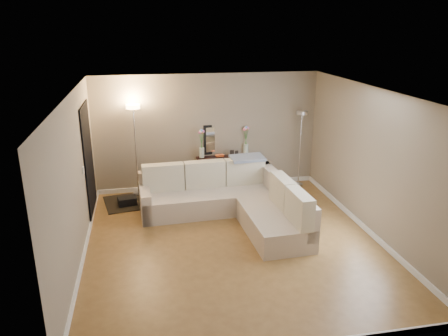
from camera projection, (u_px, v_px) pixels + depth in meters
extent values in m
cube|color=olive|center=(233.00, 242.00, 7.60)|extent=(5.00, 5.50, 0.01)
cube|color=white|center=(234.00, 92.00, 6.77)|extent=(5.00, 5.50, 0.01)
cube|color=gray|center=(208.00, 132.00, 9.76)|extent=(5.00, 0.02, 2.60)
cube|color=gray|center=(287.00, 255.00, 4.62)|extent=(5.00, 0.02, 2.60)
cube|color=gray|center=(74.00, 182.00, 6.74)|extent=(0.02, 5.50, 2.60)
cube|color=gray|center=(373.00, 163.00, 7.64)|extent=(0.02, 5.50, 2.60)
cube|color=white|center=(208.00, 185.00, 10.13)|extent=(5.00, 0.03, 0.10)
cube|color=white|center=(84.00, 253.00, 7.14)|extent=(0.03, 5.50, 0.10)
cube|color=white|center=(365.00, 227.00, 8.03)|extent=(0.03, 5.50, 0.10)
cube|color=black|center=(89.00, 161.00, 8.39)|extent=(0.02, 1.20, 2.20)
cube|color=white|center=(83.00, 170.00, 7.57)|extent=(0.02, 0.08, 0.12)
cube|color=beige|center=(210.00, 201.00, 8.82)|extent=(2.79, 1.08, 0.42)
cube|color=beige|center=(206.00, 181.00, 9.07)|extent=(2.76, 0.34, 0.59)
cube|color=beige|center=(145.00, 203.00, 8.51)|extent=(0.23, 0.96, 0.59)
cube|color=beige|center=(274.00, 224.00, 7.80)|extent=(1.03, 1.73, 0.42)
cube|color=beige|center=(285.00, 197.00, 8.23)|extent=(0.33, 2.65, 0.59)
cube|color=beige|center=(163.00, 177.00, 8.70)|extent=(0.83, 0.27, 0.55)
cube|color=beige|center=(205.00, 174.00, 8.89)|extent=(0.83, 0.27, 0.55)
cube|color=beige|center=(245.00, 171.00, 9.08)|extent=(0.83, 0.27, 0.55)
cube|color=beige|center=(282.00, 191.00, 8.00)|extent=(0.27, 0.77, 0.55)
cube|color=beige|center=(299.00, 208.00, 7.26)|extent=(0.27, 0.77, 0.55)
cube|color=gray|center=(247.00, 158.00, 9.01)|extent=(0.73, 0.47, 0.09)
cube|color=black|center=(224.00, 157.00, 9.88)|extent=(1.26, 0.46, 0.04)
cube|color=black|center=(201.00, 177.00, 9.72)|extent=(0.05, 0.05, 0.72)
cube|color=black|center=(199.00, 173.00, 9.96)|extent=(0.05, 0.05, 0.72)
cube|color=black|center=(249.00, 172.00, 10.04)|extent=(0.05, 0.05, 0.72)
cube|color=black|center=(245.00, 169.00, 10.28)|extent=(0.05, 0.05, 0.72)
cube|color=black|center=(224.00, 181.00, 10.06)|extent=(1.18, 0.42, 0.03)
cube|color=#BF3333|center=(203.00, 179.00, 9.89)|extent=(0.04, 0.15, 0.18)
cube|color=#3359A5|center=(204.00, 178.00, 9.89)|extent=(0.05, 0.15, 0.20)
cube|color=gold|center=(206.00, 177.00, 9.90)|extent=(0.06, 0.15, 0.22)
cube|color=#3F7F4C|center=(208.00, 178.00, 9.92)|extent=(0.06, 0.16, 0.18)
cube|color=#994C99|center=(210.00, 177.00, 9.93)|extent=(0.04, 0.15, 0.20)
cube|color=orange|center=(212.00, 177.00, 9.94)|extent=(0.05, 0.15, 0.22)
cube|color=#262626|center=(214.00, 177.00, 9.96)|extent=(0.06, 0.15, 0.18)
cube|color=#4C99B2|center=(216.00, 177.00, 9.97)|extent=(0.06, 0.16, 0.20)
cube|color=#B2A58C|center=(218.00, 176.00, 9.98)|extent=(0.04, 0.15, 0.22)
cube|color=brown|center=(219.00, 177.00, 10.00)|extent=(0.05, 0.15, 0.18)
cube|color=navy|center=(221.00, 176.00, 10.01)|extent=(0.06, 0.15, 0.20)
cube|color=gold|center=(223.00, 176.00, 10.02)|extent=(0.06, 0.16, 0.22)
cube|color=black|center=(222.00, 139.00, 9.91)|extent=(0.87, 0.13, 0.68)
cube|color=white|center=(222.00, 139.00, 9.89)|extent=(0.75, 0.09, 0.57)
cube|color=#DE5827|center=(220.00, 155.00, 9.81)|extent=(0.18, 0.13, 0.04)
cube|color=black|center=(232.00, 153.00, 9.86)|extent=(0.10, 0.03, 0.12)
cube|color=black|center=(237.00, 153.00, 9.89)|extent=(0.08, 0.03, 0.10)
cylinder|color=silver|center=(202.00, 153.00, 9.69)|extent=(0.12, 0.12, 0.23)
cylinder|color=#38722D|center=(201.00, 141.00, 9.60)|extent=(0.09, 0.02, 0.39)
sphere|color=#E5598C|center=(200.00, 132.00, 9.53)|extent=(0.07, 0.07, 0.07)
cylinder|color=#38722D|center=(201.00, 141.00, 9.60)|extent=(0.05, 0.01, 0.41)
sphere|color=white|center=(201.00, 132.00, 9.53)|extent=(0.07, 0.07, 0.07)
cylinder|color=#38722D|center=(202.00, 140.00, 9.60)|extent=(0.01, 0.01, 0.43)
sphere|color=#598CE5|center=(201.00, 131.00, 9.53)|extent=(0.07, 0.07, 0.07)
cylinder|color=#38722D|center=(202.00, 141.00, 9.61)|extent=(0.05, 0.01, 0.40)
sphere|color=#E58C4C|center=(202.00, 132.00, 9.55)|extent=(0.07, 0.07, 0.07)
cylinder|color=#38722D|center=(202.00, 141.00, 9.61)|extent=(0.10, 0.02, 0.41)
sphere|color=#D866B2|center=(203.00, 131.00, 9.55)|extent=(0.07, 0.07, 0.07)
cylinder|color=silver|center=(246.00, 149.00, 9.98)|extent=(0.12, 0.12, 0.23)
cylinder|color=#38722D|center=(245.00, 138.00, 9.89)|extent=(0.09, 0.02, 0.39)
sphere|color=#E5598C|center=(245.00, 129.00, 9.82)|extent=(0.07, 0.07, 0.07)
cylinder|color=#38722D|center=(246.00, 137.00, 9.89)|extent=(0.05, 0.01, 0.41)
sphere|color=white|center=(245.00, 128.00, 9.82)|extent=(0.07, 0.07, 0.07)
cylinder|color=#38722D|center=(246.00, 137.00, 9.89)|extent=(0.01, 0.01, 0.43)
sphere|color=#598CE5|center=(246.00, 127.00, 9.82)|extent=(0.07, 0.07, 0.07)
cylinder|color=#38722D|center=(246.00, 138.00, 9.90)|extent=(0.05, 0.01, 0.40)
sphere|color=#E58C4C|center=(247.00, 129.00, 9.84)|extent=(0.07, 0.07, 0.07)
cylinder|color=#38722D|center=(247.00, 137.00, 9.90)|extent=(0.10, 0.02, 0.41)
sphere|color=#D866B2|center=(248.00, 128.00, 9.84)|extent=(0.07, 0.07, 0.07)
cylinder|color=silver|center=(139.00, 194.00, 9.70)|extent=(0.31, 0.31, 0.03)
cylinder|color=silver|center=(136.00, 152.00, 9.40)|extent=(0.03, 0.03, 1.92)
cylinder|color=#FFBF72|center=(133.00, 106.00, 9.08)|extent=(0.33, 0.33, 0.09)
cylinder|color=silver|center=(298.00, 184.00, 10.26)|extent=(0.28, 0.28, 0.03)
cylinder|color=silver|center=(300.00, 150.00, 10.00)|extent=(0.03, 0.03, 1.68)
cylinder|color=silver|center=(302.00, 113.00, 9.72)|extent=(0.30, 0.30, 0.08)
cube|color=black|center=(137.00, 201.00, 9.33)|extent=(1.47, 1.21, 0.02)
cube|color=black|center=(128.00, 203.00, 9.13)|extent=(0.41, 0.33, 0.24)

